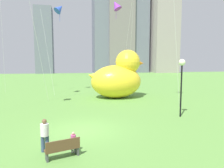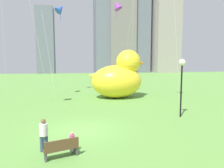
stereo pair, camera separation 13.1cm
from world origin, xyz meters
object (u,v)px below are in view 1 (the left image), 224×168
lamppost (182,71)px  park_bench (63,148)px  giant_inflatable_duck (118,77)px  kite_purple (116,5)px  person_adult (45,134)px  kite_blue (60,9)px  person_child (73,141)px

lamppost → park_bench: bearing=-148.5°
giant_inflatable_duck → lamppost: giant_inflatable_duck is taller
lamppost → kite_purple: 14.90m
person_adult → kite_purple: kite_purple is taller
lamppost → kite_blue: bearing=122.4°
person_adult → giant_inflatable_duck: size_ratio=0.23×
kite_purple → kite_blue: 7.85m
giant_inflatable_duck → kite_blue: kite_blue is taller
park_bench → person_child: (0.49, 0.53, 0.09)m
park_bench → kite_blue: (-0.77, 20.80, 11.11)m
giant_inflatable_duck → park_bench: bearing=-112.0°
person_adult → kite_blue: bearing=89.8°
lamppost → kite_blue: kite_blue is taller
park_bench → kite_purple: kite_purple is taller
park_bench → kite_purple: 21.98m
person_child → giant_inflatable_duck: size_ratio=0.14×
person_adult → person_child: person_adult is taller
person_adult → kite_blue: kite_blue is taller
person_child → lamppost: (8.46, 4.96, 3.05)m
park_bench → kite_blue: 23.60m
kite_purple → park_bench: bearing=-110.0°
person_child → lamppost: 10.27m
kite_blue → giant_inflatable_duck: bearing=-39.4°
park_bench → kite_blue: size_ratio=0.13×
giant_inflatable_duck → lamppost: (2.82, -9.65, 1.14)m
park_bench → person_adult: bearing=134.1°
park_bench → lamppost: lamppost is taller
park_bench → lamppost: 10.95m
person_adult → person_child: 1.43m
park_bench → person_child: person_child is taller
giant_inflatable_duck → kite_purple: 9.54m
park_bench → lamppost: size_ratio=0.35×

